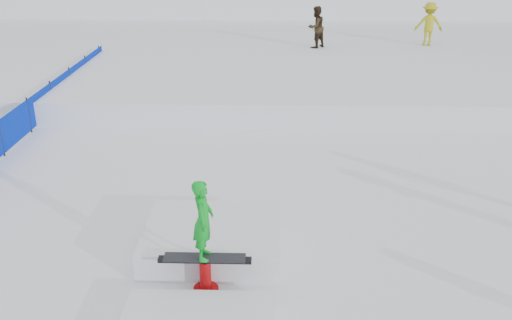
{
  "coord_description": "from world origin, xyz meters",
  "views": [
    {
      "loc": [
        0.83,
        -9.57,
        5.98
      ],
      "look_at": [
        0.5,
        2.0,
        1.1
      ],
      "focal_mm": 40.0,
      "sensor_mm": 36.0,
      "label": 1
    }
  ],
  "objects_px": {
    "jib_rail_feature": "(209,258)",
    "safety_fence": "(29,115)",
    "walker_ygreen": "(429,24)",
    "walker_olive": "(316,27)"
  },
  "relations": [
    {
      "from": "safety_fence",
      "to": "walker_ygreen",
      "type": "height_order",
      "value": "walker_ygreen"
    },
    {
      "from": "walker_ygreen",
      "to": "jib_rail_feature",
      "type": "relative_size",
      "value": 0.43
    },
    {
      "from": "walker_olive",
      "to": "walker_ygreen",
      "type": "bearing_deg",
      "value": 145.18
    },
    {
      "from": "safety_fence",
      "to": "jib_rail_feature",
      "type": "height_order",
      "value": "jib_rail_feature"
    },
    {
      "from": "walker_olive",
      "to": "jib_rail_feature",
      "type": "xyz_separation_m",
      "value": [
        -3.0,
        -16.28,
        -1.39
      ]
    },
    {
      "from": "walker_ygreen",
      "to": "walker_olive",
      "type": "bearing_deg",
      "value": 14.27
    },
    {
      "from": "jib_rail_feature",
      "to": "safety_fence",
      "type": "bearing_deg",
      "value": 130.33
    },
    {
      "from": "safety_fence",
      "to": "walker_olive",
      "type": "distance_m",
      "value": 12.91
    },
    {
      "from": "safety_fence",
      "to": "walker_ygreen",
      "type": "bearing_deg",
      "value": 34.01
    },
    {
      "from": "safety_fence",
      "to": "walker_olive",
      "type": "relative_size",
      "value": 8.97
    }
  ]
}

